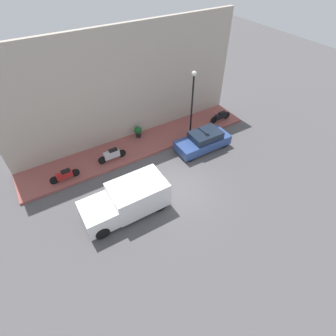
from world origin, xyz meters
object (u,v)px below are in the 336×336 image
at_px(parked_car, 203,141).
at_px(streetlamp, 193,97).
at_px(motorcycle_black, 221,116).
at_px(motorcycle_red, 65,175).
at_px(delivery_van, 126,200).
at_px(scooter_silver, 112,155).
at_px(potted_plant, 138,131).

bearing_deg(parked_car, streetlamp, 3.00).
relative_size(parked_car, motorcycle_black, 2.05).
relative_size(parked_car, motorcycle_red, 2.14).
bearing_deg(delivery_van, parked_car, -71.31).
bearing_deg(scooter_silver, motorcycle_black, -90.11).
height_order(delivery_van, potted_plant, delivery_van).
xyz_separation_m(parked_car, potted_plant, (3.34, 3.36, 0.00)).
xyz_separation_m(motorcycle_black, motorcycle_red, (-0.19, 12.23, -0.03)).
distance_m(motorcycle_black, streetlamp, 4.21).
relative_size(motorcycle_black, scooter_silver, 0.97).
height_order(motorcycle_red, potted_plant, potted_plant).
height_order(parked_car, streetlamp, streetlamp).
xyz_separation_m(scooter_silver, streetlamp, (-0.44, -5.89, 2.68)).
bearing_deg(parked_car, potted_plant, 45.21).
bearing_deg(scooter_silver, potted_plant, -61.22).
height_order(motorcycle_red, streetlamp, streetlamp).
height_order(delivery_van, streetlamp, streetlamp).
bearing_deg(scooter_silver, parked_car, -107.75).
distance_m(motorcycle_black, motorcycle_red, 12.23).
relative_size(scooter_silver, streetlamp, 0.39).
xyz_separation_m(delivery_van, motorcycle_red, (4.01, 2.28, -0.35)).
bearing_deg(motorcycle_red, streetlamp, -91.42).
xyz_separation_m(scooter_silver, potted_plant, (1.43, -2.60, 0.03)).
xyz_separation_m(motorcycle_red, streetlamp, (-0.22, -9.04, 2.75)).
xyz_separation_m(streetlamp, potted_plant, (1.87, 3.29, -2.65)).
bearing_deg(potted_plant, motorcycle_black, -102.61).
bearing_deg(delivery_van, potted_plant, -31.58).
distance_m(delivery_van, motorcycle_red, 4.63).
height_order(motorcycle_black, streetlamp, streetlamp).
bearing_deg(motorcycle_red, motorcycle_black, -89.09).
xyz_separation_m(parked_car, motorcycle_black, (1.89, -3.11, -0.06)).
bearing_deg(parked_car, motorcycle_black, -58.66).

